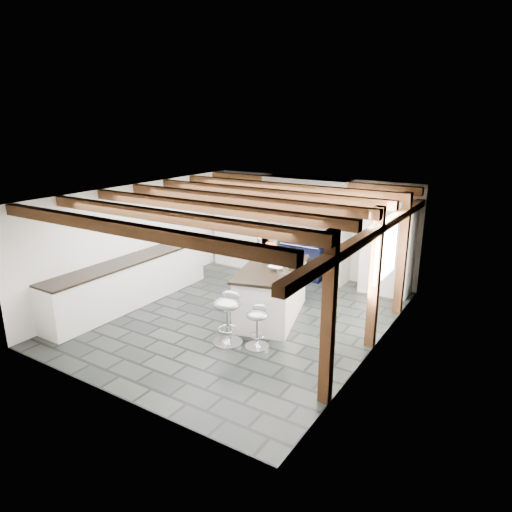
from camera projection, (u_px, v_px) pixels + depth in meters
The scene contains 6 objects.
ground at pixel (240, 317), 8.53m from camera, with size 6.00×6.00×0.00m, color black.
room_shell at pixel (253, 241), 9.68m from camera, with size 6.00×6.03×6.00m.
range_cooker at pixel (304, 258), 10.56m from camera, with size 1.00×0.63×0.99m.
kitchen_island at pixel (272, 291), 8.41m from camera, with size 1.52×2.16×1.29m.
bar_stool_near at pixel (257, 322), 7.26m from camera, with size 0.46×0.46×0.73m.
bar_stool_far at pixel (228, 312), 7.36m from camera, with size 0.54×0.54×0.89m.
Camera 1 is at (4.42, -6.48, 3.54)m, focal length 32.00 mm.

